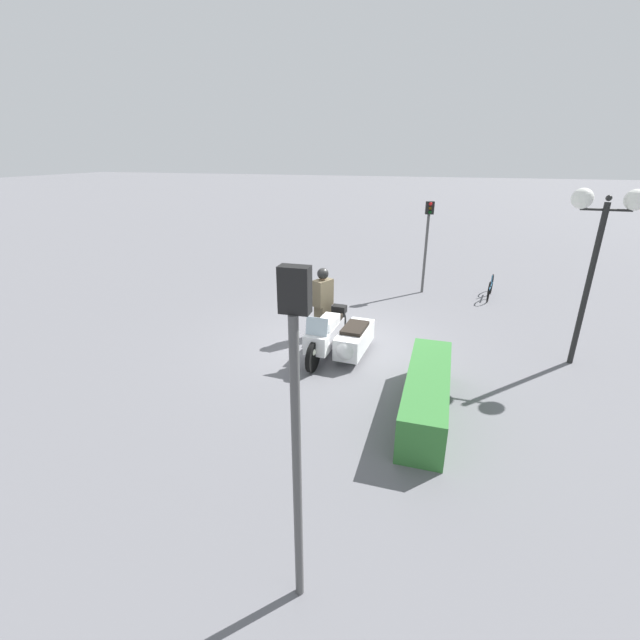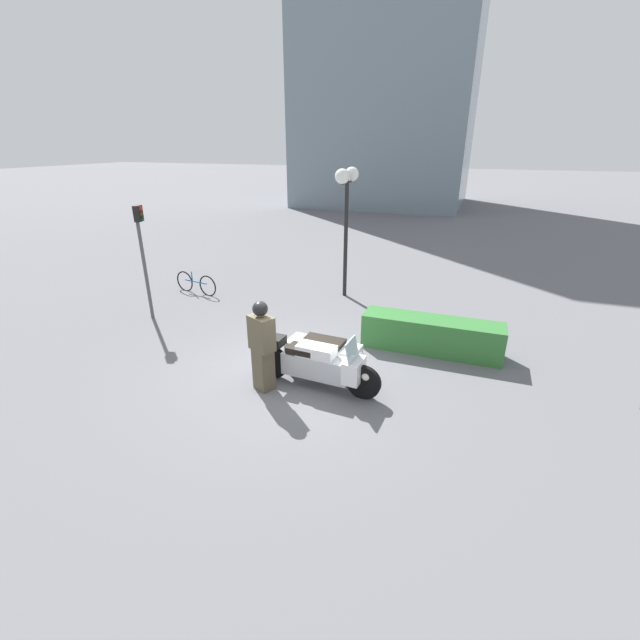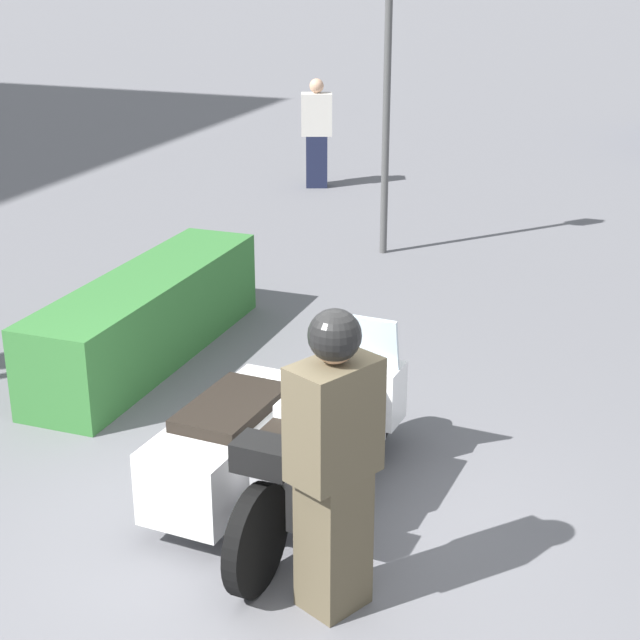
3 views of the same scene
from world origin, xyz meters
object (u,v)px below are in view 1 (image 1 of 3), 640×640
object	(u,v)px
police_motorcycle	(341,338)
twin_lamp_post	(603,223)
hedge_bush_curbside	(427,394)
officer_rider	(323,301)
traffic_light_near	(296,405)
bicycle_parked	(490,288)
traffic_light_far	(427,233)

from	to	relation	value
police_motorcycle	twin_lamp_post	bearing A→B (deg)	106.75
twin_lamp_post	hedge_bush_curbside	bearing A→B (deg)	-45.00
officer_rider	traffic_light_near	xyz separation A→B (m)	(6.80, 1.76, 1.42)
officer_rider	bicycle_parked	world-z (taller)	officer_rider
bicycle_parked	traffic_light_near	bearing A→B (deg)	-3.98
traffic_light_far	officer_rider	bearing A→B (deg)	-40.76
hedge_bush_curbside	bicycle_parked	bearing A→B (deg)	168.29
officer_rider	traffic_light_near	size ratio (longest dim) A/B	0.50
traffic_light_near	traffic_light_far	distance (m)	11.41
officer_rider	bicycle_parked	xyz separation A→B (m)	(-4.72, 4.41, -0.64)
hedge_bush_curbside	traffic_light_near	xyz separation A→B (m)	(3.93, -1.07, 1.99)
bicycle_parked	traffic_light_far	bearing A→B (deg)	-77.67
police_motorcycle	bicycle_parked	xyz separation A→B (m)	(-5.73, 3.66, -0.15)
hedge_bush_curbside	twin_lamp_post	distance (m)	5.13
police_motorcycle	traffic_light_far	world-z (taller)	traffic_light_far
traffic_light_near	bicycle_parked	xyz separation A→B (m)	(-11.52, 2.65, -2.07)
traffic_light_far	twin_lamp_post	bearing A→B (deg)	24.80
hedge_bush_curbside	twin_lamp_post	size ratio (longest dim) A/B	0.82
traffic_light_near	police_motorcycle	bearing A→B (deg)	8.58
police_motorcycle	traffic_light_far	xyz separation A→B (m)	(-5.60, 1.48, 1.56)
hedge_bush_curbside	traffic_light_far	distance (m)	7.67
police_motorcycle	traffic_light_near	xyz separation A→B (m)	(5.80, 1.02, 1.92)
traffic_light_near	twin_lamp_post	bearing A→B (deg)	-31.95
police_motorcycle	traffic_light_far	bearing A→B (deg)	168.95
twin_lamp_post	traffic_light_far	world-z (taller)	twin_lamp_post
police_motorcycle	officer_rider	world-z (taller)	officer_rider
officer_rider	traffic_light_near	world-z (taller)	traffic_light_near
police_motorcycle	twin_lamp_post	xyz separation A→B (m)	(-1.19, 5.15, 2.69)
traffic_light_far	police_motorcycle	bearing A→B (deg)	-29.75
officer_rider	hedge_bush_curbside	bearing A→B (deg)	160.27
officer_rider	hedge_bush_curbside	world-z (taller)	officer_rider
twin_lamp_post	officer_rider	bearing A→B (deg)	-88.19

